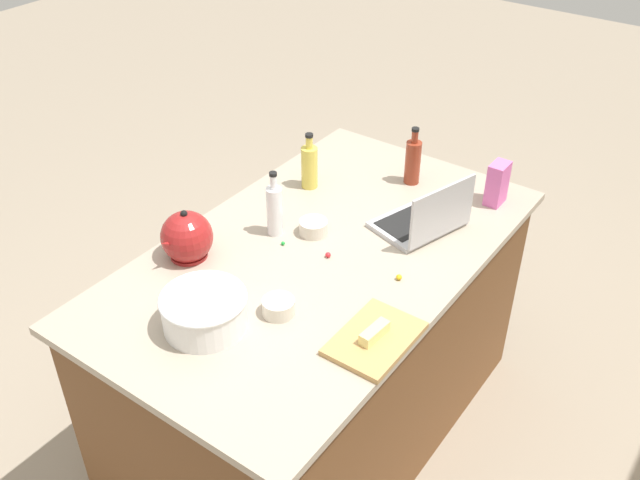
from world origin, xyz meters
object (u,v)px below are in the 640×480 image
(bottle_soy, at_px, (413,161))
(candy_bag, at_px, (497,184))
(mixing_bowl_large, at_px, (204,311))
(bottle_vinegar, at_px, (274,210))
(ramekin_small, at_px, (313,227))
(butter_stick_left, at_px, (374,333))
(kettle, at_px, (187,237))
(laptop, at_px, (425,219))
(bottle_oil, at_px, (309,166))
(cutting_board, at_px, (375,339))
(ramekin_medium, at_px, (279,307))

(bottle_soy, relative_size, candy_bag, 1.41)
(mixing_bowl_large, distance_m, candy_bag, 1.24)
(mixing_bowl_large, bearing_deg, bottle_vinegar, -164.62)
(ramekin_small, distance_m, candy_bag, 0.73)
(butter_stick_left, bearing_deg, ramekin_small, -126.24)
(butter_stick_left, xyz_separation_m, candy_bag, (-0.93, -0.04, 0.05))
(kettle, relative_size, butter_stick_left, 1.94)
(laptop, relative_size, bottle_oil, 1.55)
(mixing_bowl_large, distance_m, kettle, 0.37)
(bottle_vinegar, distance_m, kettle, 0.32)
(cutting_board, relative_size, ramekin_small, 2.84)
(laptop, distance_m, ramekin_small, 0.40)
(bottle_vinegar, height_order, butter_stick_left, bottle_vinegar)
(bottle_vinegar, distance_m, ramekin_small, 0.16)
(kettle, height_order, ramekin_small, kettle)
(bottle_oil, height_order, ramekin_small, bottle_oil)
(laptop, relative_size, butter_stick_left, 3.27)
(mixing_bowl_large, height_order, cutting_board, mixing_bowl_large)
(butter_stick_left, relative_size, candy_bag, 0.65)
(cutting_board, bearing_deg, ramekin_small, -125.88)
(kettle, xyz_separation_m, cutting_board, (-0.02, 0.75, -0.07))
(bottle_oil, xyz_separation_m, cutting_board, (0.61, 0.69, -0.08))
(bottle_soy, distance_m, kettle, 0.96)
(cutting_board, relative_size, ramekin_medium, 2.85)
(laptop, height_order, bottle_soy, bottle_soy)
(mixing_bowl_large, relative_size, bottle_soy, 1.11)
(mixing_bowl_large, relative_size, ramekin_small, 2.58)
(ramekin_medium, bearing_deg, kettle, -96.88)
(bottle_oil, xyz_separation_m, butter_stick_left, (0.61, 0.69, -0.06))
(butter_stick_left, distance_m, ramekin_medium, 0.32)
(laptop, bearing_deg, bottle_oil, -90.59)
(candy_bag, bearing_deg, ramekin_small, -37.57)
(bottle_soy, bearing_deg, bottle_oil, -49.53)
(bottle_vinegar, distance_m, candy_bag, 0.86)
(mixing_bowl_large, bearing_deg, butter_stick_left, 117.94)
(laptop, relative_size, kettle, 1.69)
(bottle_soy, relative_size, cutting_board, 0.82)
(bottle_soy, xyz_separation_m, ramekin_small, (0.53, -0.10, -0.07))
(mixing_bowl_large, xyz_separation_m, bottle_vinegar, (-0.51, -0.14, 0.04))
(bottle_oil, bearing_deg, ramekin_medium, 29.37)
(laptop, height_order, mixing_bowl_large, laptop)
(bottle_soy, relative_size, butter_stick_left, 2.18)
(bottle_oil, xyz_separation_m, kettle, (0.62, -0.06, -0.01))
(laptop, xyz_separation_m, candy_bag, (-0.32, 0.13, 0.04))
(mixing_bowl_large, distance_m, butter_stick_left, 0.51)
(mixing_bowl_large, height_order, candy_bag, candy_bag)
(cutting_board, bearing_deg, bottle_vinegar, -114.27)
(bottle_oil, distance_m, kettle, 0.63)
(bottle_vinegar, distance_m, cutting_board, 0.66)
(kettle, relative_size, cutting_board, 0.73)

